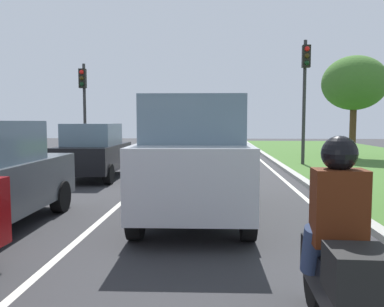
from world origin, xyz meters
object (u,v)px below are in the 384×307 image
at_px(rider_person, 338,205).
at_px(tree_roadside_far, 354,83).
at_px(car_suv_ahead, 194,157).
at_px(traffic_light_near_right, 305,81).
at_px(car_hatchback_far, 95,151).
at_px(traffic_light_overhead_left, 84,95).
at_px(motorcycle, 337,284).

relative_size(rider_person, tree_roadside_far, 0.23).
height_order(car_suv_ahead, traffic_light_near_right, traffic_light_near_right).
relative_size(car_suv_ahead, rider_person, 3.90).
bearing_deg(car_hatchback_far, rider_person, -63.51).
xyz_separation_m(car_suv_ahead, traffic_light_near_right, (4.08, 9.06, 2.34)).
distance_m(car_suv_ahead, tree_roadside_far, 14.70).
distance_m(car_suv_ahead, traffic_light_near_right, 10.21).
bearing_deg(traffic_light_overhead_left, traffic_light_near_right, -10.49).
height_order(car_hatchback_far, traffic_light_overhead_left, traffic_light_overhead_left).
bearing_deg(motorcycle, traffic_light_overhead_left, 116.66).
bearing_deg(traffic_light_overhead_left, motorcycle, -64.78).
bearing_deg(tree_roadside_far, rider_person, -109.20).
relative_size(motorcycle, tree_roadside_far, 0.37).
bearing_deg(traffic_light_near_right, traffic_light_overhead_left, 169.51).
height_order(rider_person, tree_roadside_far, tree_roadside_far).
height_order(car_hatchback_far, traffic_light_near_right, traffic_light_near_right).
bearing_deg(motorcycle, rider_person, 88.54).
bearing_deg(car_hatchback_far, traffic_light_overhead_left, 110.43).
height_order(rider_person, traffic_light_near_right, traffic_light_near_right).
height_order(motorcycle, traffic_light_overhead_left, traffic_light_overhead_left).
bearing_deg(tree_roadside_far, traffic_light_near_right, -132.40).
distance_m(car_suv_ahead, rider_person, 4.58).
bearing_deg(traffic_light_overhead_left, car_hatchback_far, -68.47).
relative_size(car_hatchback_far, traffic_light_near_right, 0.72).
relative_size(car_hatchback_far, motorcycle, 1.96).
xyz_separation_m(traffic_light_near_right, tree_roadside_far, (3.17, 3.47, 0.22)).
xyz_separation_m(car_suv_ahead, tree_roadside_far, (7.25, 12.53, 2.56)).
distance_m(car_hatchback_far, rider_person, 10.53).
xyz_separation_m(rider_person, traffic_light_overhead_left, (-7.22, 15.27, 1.90)).
bearing_deg(car_suv_ahead, motorcycle, -74.28).
bearing_deg(car_hatchback_far, tree_roadside_far, 34.03).
height_order(car_hatchback_far, tree_roadside_far, tree_roadside_far).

